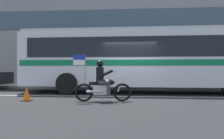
# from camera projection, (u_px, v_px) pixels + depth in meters

# --- Properties ---
(ground_plane) EXTENTS (60.00, 60.00, 0.00)m
(ground_plane) POSITION_uv_depth(u_px,v_px,m) (130.00, 95.00, 11.51)
(ground_plane) COLOR black
(sidewalk_curb) EXTENTS (28.00, 3.80, 0.15)m
(sidewalk_curb) POSITION_uv_depth(u_px,v_px,m) (131.00, 86.00, 16.59)
(sidewalk_curb) COLOR gray
(sidewalk_curb) RESTS_ON ground_plane
(lane_center_stripe) EXTENTS (26.60, 0.14, 0.01)m
(lane_center_stripe) POSITION_uv_depth(u_px,v_px,m) (130.00, 96.00, 10.91)
(lane_center_stripe) COLOR silver
(lane_center_stripe) RESTS_ON ground_plane
(transit_bus) EXTENTS (13.20, 2.89, 3.22)m
(transit_bus) POSITION_uv_depth(u_px,v_px,m) (151.00, 56.00, 12.60)
(transit_bus) COLOR silver
(transit_bus) RESTS_ON ground_plane
(motorcycle_with_rider) EXTENTS (2.18, 0.68, 1.78)m
(motorcycle_with_rider) POSITION_uv_depth(u_px,v_px,m) (102.00, 84.00, 9.26)
(motorcycle_with_rider) COLOR black
(motorcycle_with_rider) RESTS_ON ground_plane
(fire_hydrant) EXTENTS (0.22, 0.30, 0.75)m
(fire_hydrant) POSITION_uv_depth(u_px,v_px,m) (180.00, 81.00, 14.98)
(fire_hydrant) COLOR gold
(fire_hydrant) RESTS_ON sidewalk_curb
(traffic_cone) EXTENTS (0.36, 0.36, 0.55)m
(traffic_cone) POSITION_uv_depth(u_px,v_px,m) (27.00, 94.00, 9.43)
(traffic_cone) COLOR #EA590F
(traffic_cone) RESTS_ON ground_plane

